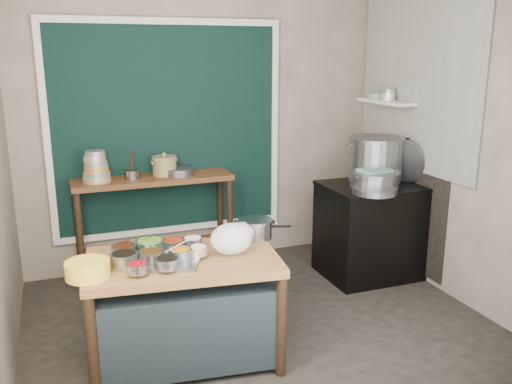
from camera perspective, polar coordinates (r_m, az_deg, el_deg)
name	(u,v)px	position (r m, az deg, el deg)	size (l,w,h in m)	color
floor	(259,325)	(4.36, 0.28, -13.80)	(3.50, 3.00, 0.02)	#2E2923
back_wall	(203,122)	(5.32, -5.59, 7.33)	(3.50, 0.02, 2.80)	gray
right_wall	(457,134)	(4.81, 20.39, 5.73)	(0.02, 3.00, 2.80)	gray
curtain_panel	(169,130)	(5.21, -9.20, 6.50)	(2.10, 0.02, 1.90)	black
curtain_frame	(169,130)	(5.20, -9.17, 6.49)	(2.22, 0.03, 2.02)	beige
tile_panel	(417,76)	(5.18, 16.59, 11.61)	(0.02, 1.70, 1.70)	#B2B2AA
soot_patch	(402,197)	(5.43, 15.14, -0.49)	(0.01, 1.30, 1.30)	black
wall_shelf	(386,102)	(5.38, 13.56, 9.22)	(0.22, 0.70, 0.03)	beige
prep_table	(185,310)	(3.76, -7.51, -12.22)	(1.25, 0.72, 0.75)	brown
back_counter	(155,226)	(5.18, -10.54, -3.54)	(1.45, 0.40, 0.95)	#542E18
stove_block	(372,231)	(5.22, 12.08, -4.08)	(0.90, 0.68, 0.85)	black
stove_top	(374,186)	(5.10, 12.34, 0.62)	(0.92, 0.69, 0.03)	black
condiment_tray	(160,259)	(3.58, -10.10, -6.98)	(0.52, 0.37, 0.02)	gray
condiment_bowls	(155,252)	(3.58, -10.54, -6.27)	(0.63, 0.49, 0.08)	gray
yellow_basin	(88,269)	(3.42, -17.30, -7.78)	(0.27, 0.27, 0.10)	yellow
saucepan	(255,229)	(3.93, -0.08, -3.87)	(0.26, 0.26, 0.14)	gray
plastic_bag_a	(231,239)	(3.62, -2.62, -4.94)	(0.28, 0.24, 0.21)	white
plastic_bag_b	(242,232)	(3.85, -1.48, -4.25)	(0.20, 0.17, 0.15)	white
bowl_stack	(96,168)	(4.96, -16.50, 2.42)	(0.25, 0.25, 0.28)	tan
utensil_cup	(132,174)	(5.00, -12.92, 1.82)	(0.14, 0.14, 0.08)	gray
ceramic_crock	(165,167)	(5.09, -9.60, 2.64)	(0.24, 0.24, 0.16)	olive
wide_bowl	(179,171)	(5.08, -8.12, 2.15)	(0.27, 0.27, 0.07)	gray
stock_pot	(376,159)	(5.20, 12.47, 3.40)	(0.53, 0.53, 0.41)	gray
pot_lid	(404,161)	(5.19, 15.33, 3.20)	(0.42, 0.42, 0.02)	gray
steamer	(374,180)	(4.95, 12.35, 1.28)	(0.46, 0.46, 0.15)	gray
green_cloth	(375,170)	(4.93, 12.40, 2.25)	(0.27, 0.21, 0.02)	#63A590
shallow_pan	(374,191)	(4.76, 12.36, 0.14)	(0.38, 0.38, 0.05)	gray
shelf_bowl_stack	(388,95)	(5.35, 13.74, 9.89)	(0.13, 0.13, 0.11)	silver
shelf_bowl_green	(376,96)	(5.52, 12.55, 9.81)	(0.13, 0.13, 0.05)	gray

